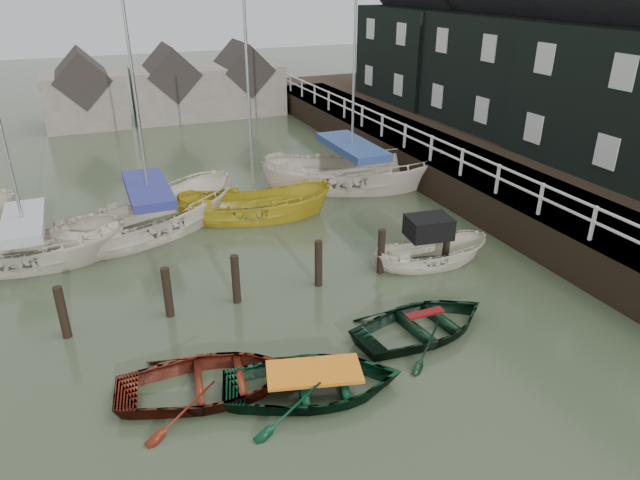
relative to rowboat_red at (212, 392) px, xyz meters
name	(u,v)px	position (x,y,z in m)	size (l,w,h in m)	color
ground	(320,352)	(2.69, 0.39, 0.00)	(120.00, 120.00, 0.00)	#333C26
pier	(432,162)	(12.16, 10.39, 0.71)	(3.04, 32.00, 2.70)	black
land_strip	(530,163)	(17.69, 10.39, 0.00)	(14.00, 38.00, 1.50)	black
quay_houses	(574,39)	(17.68, 9.05, 5.68)	(6.52, 28.14, 10.01)	black
mooring_pilings	(239,285)	(1.57, 3.39, 0.50)	(13.72, 0.22, 1.80)	black
far_sheds	(169,88)	(3.52, 26.39, 1.86)	(14.00, 4.08, 4.39)	#665B51
rowboat_red	(212,392)	(0.00, 0.00, 0.00)	(2.78, 3.89, 0.80)	#4F160B
rowboat_green	(314,392)	(2.02, -0.87, 0.00)	(2.74, 3.83, 0.79)	black
rowboat_dkgreen	(423,333)	(5.37, 0.16, 0.00)	(2.66, 3.72, 0.77)	black
motorboat	(429,260)	(7.55, 3.32, 0.12)	(3.80, 1.82, 2.19)	beige
sailboat_a	(32,260)	(-3.76, 8.13, 0.07)	(6.10, 3.08, 11.42)	beige
sailboat_b	(153,230)	(0.03, 9.11, 0.06)	(7.17, 5.10, 11.63)	beige
sailboat_c	(255,216)	(3.69, 9.08, 0.01)	(6.02, 3.49, 9.53)	gold
sailboat_d	(351,185)	(8.39, 10.67, 0.06)	(8.06, 5.68, 11.96)	beige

